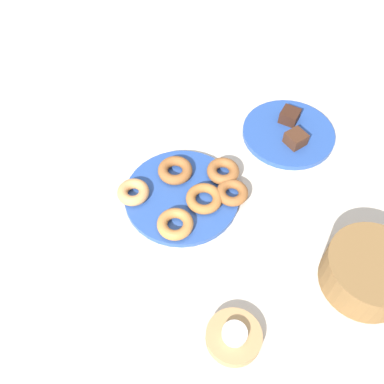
% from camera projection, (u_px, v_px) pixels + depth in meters
% --- Properties ---
extents(ground_plane, '(2.40, 2.40, 0.00)m').
position_uv_depth(ground_plane, '(182.00, 197.00, 1.07)').
color(ground_plane, beige).
extents(donut_plate, '(0.28, 0.28, 0.01)m').
position_uv_depth(donut_plate, '(182.00, 195.00, 1.07)').
color(donut_plate, '#284C9E').
rests_on(donut_plate, ground_plane).
extents(donut_0, '(0.12, 0.12, 0.02)m').
position_uv_depth(donut_0, '(175.00, 224.00, 0.99)').
color(donut_0, '#BC7A3D').
rests_on(donut_0, donut_plate).
extents(donut_1, '(0.12, 0.12, 0.03)m').
position_uv_depth(donut_1, '(175.00, 170.00, 1.09)').
color(donut_1, '#995B2D').
rests_on(donut_1, donut_plate).
extents(donut_2, '(0.09, 0.09, 0.03)m').
position_uv_depth(donut_2, '(133.00, 192.00, 1.05)').
color(donut_2, tan).
rests_on(donut_2, donut_plate).
extents(donut_3, '(0.09, 0.09, 0.03)m').
position_uv_depth(donut_3, '(223.00, 171.00, 1.09)').
color(donut_3, '#995B2D').
rests_on(donut_3, donut_plate).
extents(donut_4, '(0.12, 0.12, 0.02)m').
position_uv_depth(donut_4, '(204.00, 198.00, 1.04)').
color(donut_4, '#AD6B33').
rests_on(donut_4, donut_plate).
extents(donut_5, '(0.09, 0.09, 0.02)m').
position_uv_depth(donut_5, '(232.00, 193.00, 1.05)').
color(donut_5, '#995B2D').
rests_on(donut_5, donut_plate).
extents(cake_plate, '(0.25, 0.25, 0.02)m').
position_uv_depth(cake_plate, '(288.00, 133.00, 1.19)').
color(cake_plate, '#284C9E').
rests_on(cake_plate, ground_plane).
extents(brownie_near, '(0.05, 0.05, 0.03)m').
position_uv_depth(brownie_near, '(290.00, 116.00, 1.19)').
color(brownie_near, '#381E14').
rests_on(brownie_near, cake_plate).
extents(brownie_far, '(0.06, 0.06, 0.03)m').
position_uv_depth(brownie_far, '(296.00, 139.00, 1.14)').
color(brownie_far, '#472819').
rests_on(brownie_far, cake_plate).
extents(candle_holder, '(0.11, 0.11, 0.02)m').
position_uv_depth(candle_holder, '(234.00, 337.00, 0.86)').
color(candle_holder, tan).
rests_on(candle_holder, ground_plane).
extents(tealight, '(0.05, 0.05, 0.01)m').
position_uv_depth(tealight, '(235.00, 334.00, 0.84)').
color(tealight, silver).
rests_on(tealight, candle_holder).
extents(basket, '(0.20, 0.20, 0.09)m').
position_uv_depth(basket, '(369.00, 272.00, 0.90)').
color(basket, brown).
rests_on(basket, ground_plane).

